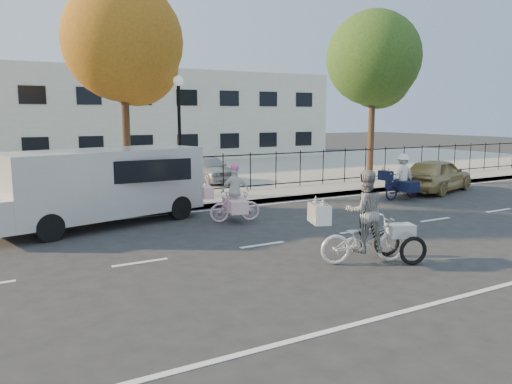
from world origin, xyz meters
TOP-DOWN VIEW (x-y plane):
  - ground at (0.00, 0.00)m, footprint 120.00×120.00m
  - road_markings at (0.00, 0.00)m, footprint 60.00×9.52m
  - curb at (0.00, 5.05)m, footprint 60.00×0.10m
  - sidewalk at (0.00, 6.10)m, footprint 60.00×2.20m
  - parking_lot at (0.00, 15.00)m, footprint 60.00×15.60m
  - iron_fence at (0.00, 7.20)m, footprint 58.00×0.06m
  - building at (0.00, 25.00)m, footprint 34.00×10.00m
  - lamppost at (0.50, 6.80)m, footprint 0.36×0.36m
  - street_sign at (-1.85, 6.80)m, footprint 0.85×0.06m
  - zebra_trike at (1.16, -2.31)m, footprint 2.30×1.44m
  - unicorn_bike at (0.61, 2.72)m, footprint 1.76×1.26m
  - bull_bike at (7.83, 3.20)m, footprint 1.81×1.23m
  - white_van at (-2.89, 4.24)m, footprint 6.44×3.33m
  - gold_sedan at (10.44, 3.85)m, footprint 4.37×2.78m
  - pedestrian at (-3.61, 6.66)m, footprint 0.76×0.63m
  - lot_car_b at (-3.39, 9.96)m, footprint 2.03×4.39m
  - lot_car_d at (3.07, 10.19)m, footprint 1.61×3.59m
  - tree_mid at (-0.89, 8.26)m, footprint 4.29×4.29m
  - tree_east at (10.10, 7.36)m, footprint 4.23×4.23m

SIDE VIEW (x-z plane):
  - ground at x=0.00m, z-range 0.00..0.00m
  - road_markings at x=0.00m, z-range 0.00..0.01m
  - curb at x=0.00m, z-range 0.00..0.15m
  - sidewalk at x=0.00m, z-range 0.00..0.15m
  - parking_lot at x=0.00m, z-range 0.00..0.15m
  - unicorn_bike at x=0.61m, z-range -0.23..1.51m
  - bull_bike at x=7.83m, z-range -0.17..1.52m
  - gold_sedan at x=10.44m, z-range 0.00..1.39m
  - lot_car_d at x=3.07m, z-range 0.15..1.35m
  - lot_car_b at x=-3.39m, z-range 0.15..1.37m
  - zebra_trike at x=1.16m, z-range -0.23..1.76m
  - iron_fence at x=0.00m, z-range 0.15..1.65m
  - pedestrian at x=-3.61m, z-range 0.15..1.94m
  - white_van at x=-2.89m, z-range 0.11..2.26m
  - street_sign at x=-1.85m, z-range 0.52..2.32m
  - building at x=0.00m, z-range 0.00..6.00m
  - lamppost at x=0.50m, z-range 0.95..5.28m
  - tree_east at x=10.10m, z-range 1.55..9.30m
  - tree_mid at x=-0.89m, z-range 1.58..9.45m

